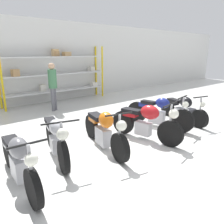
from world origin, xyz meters
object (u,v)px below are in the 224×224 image
(motorcycle_silver, at_px, (56,137))
(motorcycle_black, at_px, (182,109))
(motorcycle_orange, at_px, (104,130))
(motorcycle_red, at_px, (146,121))
(shelving_rack, at_px, (57,73))
(motorcycle_blue, at_px, (158,113))
(person_browsing, at_px, (53,83))
(toolbox, at_px, (189,113))
(motorcycle_grey, at_px, (19,160))

(motorcycle_silver, relative_size, motorcycle_black, 0.97)
(motorcycle_orange, bearing_deg, motorcycle_red, 89.00)
(shelving_rack, xyz_separation_m, motorcycle_blue, (0.69, -5.19, -0.88))
(motorcycle_silver, height_order, motorcycle_blue, motorcycle_blue)
(shelving_rack, height_order, motorcycle_orange, shelving_rack)
(motorcycle_red, bearing_deg, shelving_rack, 165.05)
(motorcycle_silver, xyz_separation_m, motorcycle_red, (2.24, -0.56, 0.03))
(motorcycle_silver, distance_m, person_browsing, 4.17)
(shelving_rack, relative_size, motorcycle_silver, 2.46)
(motorcycle_black, xyz_separation_m, toolbox, (0.64, 0.10, -0.27))
(motorcycle_black, height_order, toolbox, motorcycle_black)
(shelving_rack, height_order, motorcycle_silver, shelving_rack)
(motorcycle_blue, distance_m, person_browsing, 4.21)
(motorcycle_silver, bearing_deg, motorcycle_grey, -46.58)
(shelving_rack, relative_size, motorcycle_grey, 2.27)
(motorcycle_grey, height_order, motorcycle_red, motorcycle_red)
(motorcycle_grey, relative_size, motorcycle_red, 1.04)
(motorcycle_silver, bearing_deg, motorcycle_black, 101.20)
(shelving_rack, height_order, motorcycle_blue, shelving_rack)
(motorcycle_blue, xyz_separation_m, person_browsing, (-1.57, 3.85, 0.64))
(motorcycle_orange, xyz_separation_m, motorcycle_blue, (2.22, 0.18, -0.02))
(motorcycle_black, bearing_deg, shelving_rack, -147.44)
(motorcycle_silver, height_order, motorcycle_orange, motorcycle_orange)
(toolbox, bearing_deg, motorcycle_blue, 178.77)
(motorcycle_black, bearing_deg, motorcycle_orange, -75.08)
(motorcycle_black, height_order, person_browsing, person_browsing)
(person_browsing, distance_m, toolbox, 5.17)
(person_browsing, xyz_separation_m, toolbox, (3.28, -3.89, -0.95))
(motorcycle_black, distance_m, person_browsing, 4.84)
(motorcycle_blue, relative_size, motorcycle_black, 1.08)
(person_browsing, height_order, toolbox, person_browsing)
(shelving_rack, xyz_separation_m, motorcycle_grey, (-3.54, -5.60, -0.87))
(shelving_rack, bearing_deg, motorcycle_black, -71.74)
(motorcycle_blue, bearing_deg, motorcycle_silver, -102.91)
(motorcycle_grey, xyz_separation_m, person_browsing, (2.66, 4.26, 0.63))
(motorcycle_silver, xyz_separation_m, motorcycle_blue, (3.30, -0.11, -0.03))
(motorcycle_grey, bearing_deg, motorcycle_black, 95.70)
(motorcycle_orange, xyz_separation_m, motorcycle_black, (3.29, 0.04, -0.05))
(motorcycle_silver, distance_m, motorcycle_black, 4.38)
(shelving_rack, height_order, person_browsing, shelving_rack)
(motorcycle_grey, bearing_deg, toolbox, 96.41)
(motorcycle_silver, relative_size, motorcycle_blue, 0.90)
(shelving_rack, bearing_deg, motorcycle_red, -93.80)
(motorcycle_blue, bearing_deg, motorcycle_red, -78.14)
(motorcycle_black, xyz_separation_m, person_browsing, (-2.64, 4.00, 0.68))
(motorcycle_silver, bearing_deg, shelving_rack, 167.31)
(motorcycle_silver, distance_m, toolbox, 5.02)
(motorcycle_silver, height_order, person_browsing, person_browsing)
(motorcycle_black, bearing_deg, toolbox, 113.62)
(shelving_rack, xyz_separation_m, toolbox, (2.40, -5.23, -1.18))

